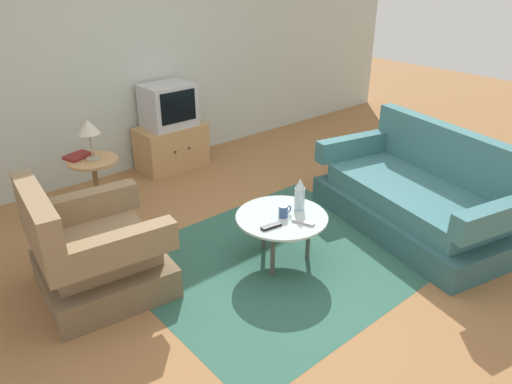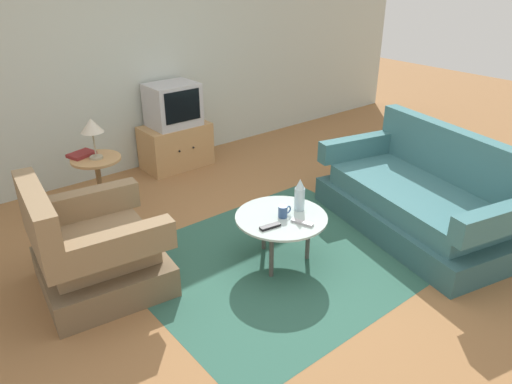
{
  "view_description": "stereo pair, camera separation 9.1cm",
  "coord_description": "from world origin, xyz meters",
  "px_view_note": "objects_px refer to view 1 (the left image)",
  "views": [
    {
      "loc": [
        -2.32,
        -2.48,
        2.25
      ],
      "look_at": [
        -0.03,
        0.17,
        0.55
      ],
      "focal_mm": 34.01,
      "sensor_mm": 36.0,
      "label": 1
    },
    {
      "loc": [
        -2.25,
        -2.54,
        2.25
      ],
      "look_at": [
        -0.03,
        0.17,
        0.55
      ],
      "focal_mm": 34.01,
      "sensor_mm": 36.0,
      "label": 2
    }
  ],
  "objects_px": {
    "side_table": "(95,175)",
    "tv_remote_silver": "(303,222)",
    "coffee_table": "(282,220)",
    "tv_stand": "(172,147)",
    "television": "(168,105)",
    "book": "(78,156)",
    "vase": "(300,195)",
    "table_lamp": "(88,129)",
    "tv_remote_dark": "(271,226)",
    "couch": "(418,198)",
    "mug": "(284,211)",
    "armchair": "(93,255)"
  },
  "relations": [
    {
      "from": "table_lamp",
      "to": "vase",
      "type": "relative_size",
      "value": 1.43
    },
    {
      "from": "coffee_table",
      "to": "tv_stand",
      "type": "distance_m",
      "value": 2.32
    },
    {
      "from": "coffee_table",
      "to": "mug",
      "type": "bearing_deg",
      "value": -78.9
    },
    {
      "from": "coffee_table",
      "to": "tv_remote_silver",
      "type": "bearing_deg",
      "value": -77.22
    },
    {
      "from": "table_lamp",
      "to": "tv_remote_dark",
      "type": "relative_size",
      "value": 2.25
    },
    {
      "from": "coffee_table",
      "to": "book",
      "type": "bearing_deg",
      "value": 114.23
    },
    {
      "from": "coffee_table",
      "to": "tv_remote_dark",
      "type": "distance_m",
      "value": 0.21
    },
    {
      "from": "coffee_table",
      "to": "side_table",
      "type": "relative_size",
      "value": 1.3
    },
    {
      "from": "television",
      "to": "tv_remote_silver",
      "type": "xyz_separation_m",
      "value": [
        -0.35,
        -2.48,
        -0.32
      ]
    },
    {
      "from": "couch",
      "to": "tv_stand",
      "type": "relative_size",
      "value": 2.57
    },
    {
      "from": "side_table",
      "to": "tv_remote_silver",
      "type": "bearing_deg",
      "value": -67.33
    },
    {
      "from": "television",
      "to": "mug",
      "type": "bearing_deg",
      "value": -99.61
    },
    {
      "from": "table_lamp",
      "to": "book",
      "type": "xyz_separation_m",
      "value": [
        -0.08,
        0.15,
        -0.29
      ]
    },
    {
      "from": "television",
      "to": "table_lamp",
      "type": "bearing_deg",
      "value": -154.49
    },
    {
      "from": "tv_remote_silver",
      "to": "book",
      "type": "relative_size",
      "value": 0.66
    },
    {
      "from": "tv_remote_silver",
      "to": "side_table",
      "type": "bearing_deg",
      "value": 3.65
    },
    {
      "from": "vase",
      "to": "tv_remote_dark",
      "type": "relative_size",
      "value": 1.58
    },
    {
      "from": "tv_stand",
      "to": "tv_remote_silver",
      "type": "height_order",
      "value": "tv_stand"
    },
    {
      "from": "tv_stand",
      "to": "mug",
      "type": "height_order",
      "value": "mug"
    },
    {
      "from": "table_lamp",
      "to": "tv_remote_dark",
      "type": "bearing_deg",
      "value": -72.31
    },
    {
      "from": "vase",
      "to": "mug",
      "type": "relative_size",
      "value": 2.2
    },
    {
      "from": "armchair",
      "to": "tv_stand",
      "type": "height_order",
      "value": "armchair"
    },
    {
      "from": "table_lamp",
      "to": "book",
      "type": "distance_m",
      "value": 0.33
    },
    {
      "from": "table_lamp",
      "to": "couch",
      "type": "bearing_deg",
      "value": -45.38
    },
    {
      "from": "tv_stand",
      "to": "television",
      "type": "xyz_separation_m",
      "value": [
        -0.0,
        0.0,
        0.49
      ]
    },
    {
      "from": "coffee_table",
      "to": "vase",
      "type": "height_order",
      "value": "vase"
    },
    {
      "from": "table_lamp",
      "to": "tv_remote_dark",
      "type": "height_order",
      "value": "table_lamp"
    },
    {
      "from": "mug",
      "to": "side_table",
      "type": "bearing_deg",
      "value": 113.56
    },
    {
      "from": "coffee_table",
      "to": "tv_stand",
      "type": "bearing_deg",
      "value": 80.23
    },
    {
      "from": "table_lamp",
      "to": "tv_remote_dark",
      "type": "xyz_separation_m",
      "value": [
        0.58,
        -1.82,
        -0.44
      ]
    },
    {
      "from": "coffee_table",
      "to": "side_table",
      "type": "height_order",
      "value": "side_table"
    },
    {
      "from": "tv_stand",
      "to": "television",
      "type": "relative_size",
      "value": 1.42
    },
    {
      "from": "television",
      "to": "table_lamp",
      "type": "height_order",
      "value": "television"
    },
    {
      "from": "side_table",
      "to": "table_lamp",
      "type": "relative_size",
      "value": 1.46
    },
    {
      "from": "coffee_table",
      "to": "book",
      "type": "relative_size",
      "value": 2.68
    },
    {
      "from": "table_lamp",
      "to": "tv_remote_silver",
      "type": "height_order",
      "value": "table_lamp"
    },
    {
      "from": "television",
      "to": "book",
      "type": "xyz_separation_m",
      "value": [
        -1.24,
        -0.4,
        -0.17
      ]
    },
    {
      "from": "tv_remote_silver",
      "to": "coffee_table",
      "type": "bearing_deg",
      "value": -6.24
    },
    {
      "from": "couch",
      "to": "table_lamp",
      "type": "distance_m",
      "value": 3.05
    },
    {
      "from": "armchair",
      "to": "coffee_table",
      "type": "height_order",
      "value": "armchair"
    },
    {
      "from": "couch",
      "to": "coffee_table",
      "type": "distance_m",
      "value": 1.4
    },
    {
      "from": "coffee_table",
      "to": "table_lamp",
      "type": "distance_m",
      "value": 1.96
    },
    {
      "from": "television",
      "to": "table_lamp",
      "type": "xyz_separation_m",
      "value": [
        -1.16,
        -0.55,
        0.12
      ]
    },
    {
      "from": "tv_remote_dark",
      "to": "book",
      "type": "bearing_deg",
      "value": 116.96
    },
    {
      "from": "coffee_table",
      "to": "mug",
      "type": "distance_m",
      "value": 0.09
    },
    {
      "from": "television",
      "to": "vase",
      "type": "bearing_deg",
      "value": -95.15
    },
    {
      "from": "armchair",
      "to": "side_table",
      "type": "height_order",
      "value": "armchair"
    },
    {
      "from": "tv_stand",
      "to": "mug",
      "type": "xyz_separation_m",
      "value": [
        -0.39,
        -2.3,
        0.21
      ]
    },
    {
      "from": "table_lamp",
      "to": "book",
      "type": "height_order",
      "value": "table_lamp"
    },
    {
      "from": "side_table",
      "to": "tv_remote_silver",
      "type": "height_order",
      "value": "side_table"
    }
  ]
}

